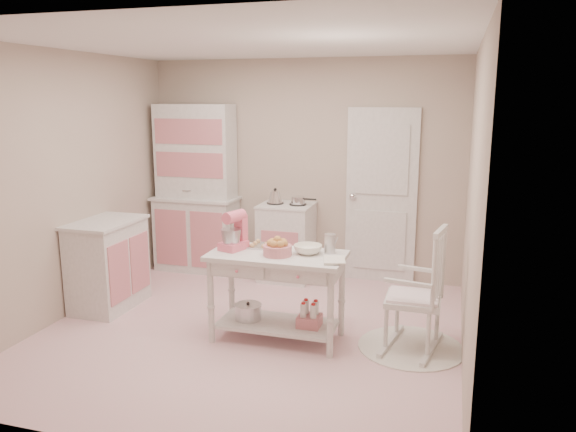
# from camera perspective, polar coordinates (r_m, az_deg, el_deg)

# --- Properties ---
(room_shell) EXTENTS (3.84, 3.84, 2.62)m
(room_shell) POSITION_cam_1_polar(r_m,az_deg,el_deg) (4.95, -4.16, 6.13)
(room_shell) COLOR pink
(room_shell) RESTS_ON ground
(door) EXTENTS (0.82, 0.05, 2.04)m
(door) POSITION_cam_1_polar(r_m,az_deg,el_deg) (6.62, 9.46, 1.98)
(door) COLOR white
(door) RESTS_ON ground
(hutch) EXTENTS (1.06, 0.50, 2.08)m
(hutch) POSITION_cam_1_polar(r_m,az_deg,el_deg) (7.07, -9.40, 2.77)
(hutch) COLOR white
(hutch) RESTS_ON ground
(stove) EXTENTS (0.62, 0.57, 0.92)m
(stove) POSITION_cam_1_polar(r_m,az_deg,el_deg) (6.71, -0.15, -2.62)
(stove) COLOR white
(stove) RESTS_ON ground
(base_cabinet) EXTENTS (0.54, 0.84, 0.92)m
(base_cabinet) POSITION_cam_1_polar(r_m,az_deg,el_deg) (6.11, -17.81, -4.67)
(base_cabinet) COLOR white
(base_cabinet) RESTS_ON ground
(lace_rug) EXTENTS (0.92, 0.92, 0.01)m
(lace_rug) POSITION_cam_1_polar(r_m,az_deg,el_deg) (5.16, 12.37, -12.89)
(lace_rug) COLOR white
(lace_rug) RESTS_ON ground
(rocking_chair) EXTENTS (0.60, 0.79, 1.10)m
(rocking_chair) POSITION_cam_1_polar(r_m,az_deg,el_deg) (4.95, 12.65, -7.17)
(rocking_chair) COLOR white
(rocking_chair) RESTS_ON ground
(work_table) EXTENTS (1.20, 0.60, 0.80)m
(work_table) POSITION_cam_1_polar(r_m,az_deg,el_deg) (5.08, -1.10, -8.19)
(work_table) COLOR white
(work_table) RESTS_ON ground
(stand_mixer) EXTENTS (0.28, 0.33, 0.34)m
(stand_mixer) POSITION_cam_1_polar(r_m,az_deg,el_deg) (5.07, -5.59, -1.54)
(stand_mixer) COLOR #F36681
(stand_mixer) RESTS_ON work_table
(cookie_tray) EXTENTS (0.34, 0.24, 0.02)m
(cookie_tray) POSITION_cam_1_polar(r_m,az_deg,el_deg) (5.16, -2.10, -3.10)
(cookie_tray) COLOR silver
(cookie_tray) RESTS_ON work_table
(bread_basket) EXTENTS (0.25, 0.25, 0.09)m
(bread_basket) POSITION_cam_1_polar(r_m,az_deg,el_deg) (4.89, -1.08, -3.50)
(bread_basket) COLOR #CC757E
(bread_basket) RESTS_ON work_table
(mixing_bowl) EXTENTS (0.25, 0.25, 0.08)m
(mixing_bowl) POSITION_cam_1_polar(r_m,az_deg,el_deg) (4.95, 2.03, -3.40)
(mixing_bowl) COLOR white
(mixing_bowl) RESTS_ON work_table
(metal_pitcher) EXTENTS (0.10, 0.10, 0.17)m
(metal_pitcher) POSITION_cam_1_polar(r_m,az_deg,el_deg) (4.97, 4.28, -2.80)
(metal_pitcher) COLOR silver
(metal_pitcher) RESTS_ON work_table
(recipe_book) EXTENTS (0.23, 0.27, 0.02)m
(recipe_book) POSITION_cam_1_polar(r_m,az_deg,el_deg) (4.73, 3.65, -4.51)
(recipe_book) COLOR white
(recipe_book) RESTS_ON work_table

